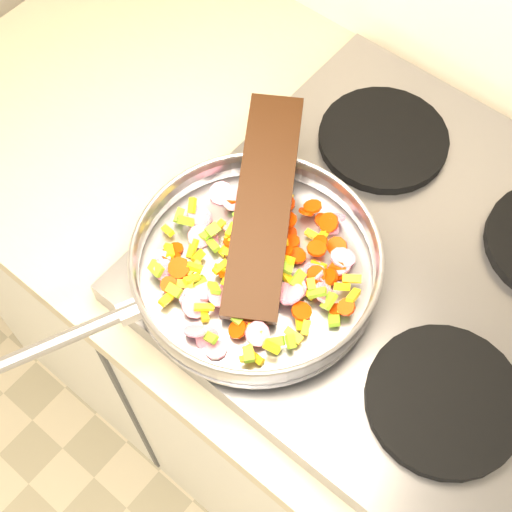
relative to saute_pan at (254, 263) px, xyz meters
The scene contains 7 objects.
cooktop 0.22m from the saute_pan, 47.93° to the left, with size 0.60×0.60×0.04m, color #939399.
grate_fl 0.04m from the saute_pan, 87.77° to the left, with size 0.19×0.19×0.02m, color black.
grate_fr 0.28m from the saute_pan, ahead, with size 0.19×0.19×0.02m, color black.
grate_bl 0.30m from the saute_pan, 89.88° to the left, with size 0.19×0.19×0.02m, color black.
saute_pan is the anchor object (origin of this frame).
vegetable_heap 0.01m from the saute_pan, 95.37° to the left, with size 0.28×0.27×0.05m.
wooden_spatula 0.08m from the saute_pan, 120.24° to the left, with size 0.31×0.07×0.01m, color black.
Camera 1 is at (-0.56, 1.17, 1.77)m, focal length 50.00 mm.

